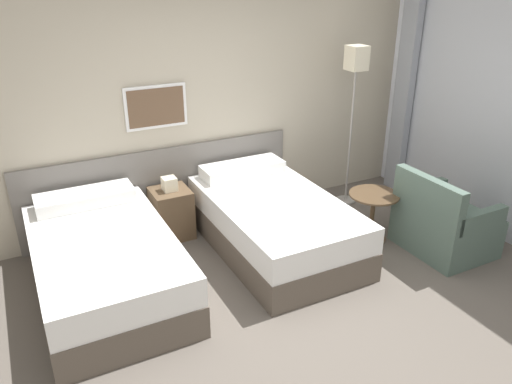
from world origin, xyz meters
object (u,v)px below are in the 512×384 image
bed_near_window (274,222)px  armchair (443,225)px  side_table (373,207)px  floor_lamp (355,77)px  nightstand (172,212)px  bed_near_door (105,263)px

bed_near_window → armchair: (1.50, -0.82, -0.01)m
bed_near_window → side_table: bearing=-17.6°
bed_near_window → floor_lamp: 1.92m
nightstand → side_table: size_ratio=1.28×
nightstand → floor_lamp: 2.52m
nightstand → floor_lamp: size_ratio=0.36×
bed_near_door → bed_near_window: same height
floor_lamp → side_table: (-0.34, -0.89, -1.16)m
bed_near_window → nightstand: (-0.84, 0.72, -0.01)m
bed_near_door → armchair: size_ratio=2.32×
bed_near_door → bed_near_window: size_ratio=1.00×
bed_near_door → side_table: 2.69m
floor_lamp → bed_near_window: bearing=-156.7°
floor_lamp → side_table: bearing=-110.9°
nightstand → side_table: (1.84, -1.03, 0.10)m
side_table → floor_lamp: bearing=69.1°
bed_near_door → floor_lamp: (3.02, 0.58, 1.24)m
bed_near_door → side_table: bearing=-6.7°
bed_near_door → nightstand: bearing=40.5°
bed_near_window → bed_near_door: bearing=180.0°
side_table → bed_near_window: bearing=162.4°
bed_near_door → floor_lamp: floor_lamp is taller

